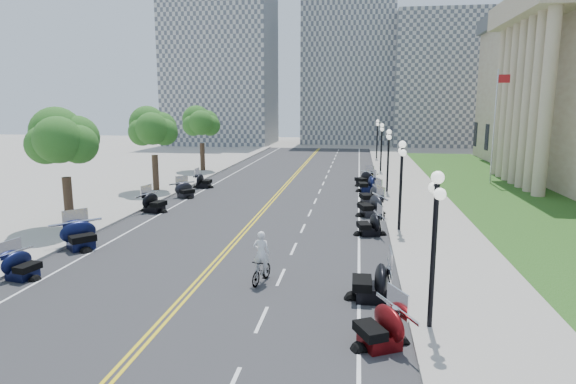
{
  "coord_description": "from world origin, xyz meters",
  "views": [
    {
      "loc": [
        6.23,
        -22.67,
        7.06
      ],
      "look_at": [
        2.24,
        4.62,
        2.0
      ],
      "focal_mm": 30.0,
      "sensor_mm": 36.0,
      "label": 1
    }
  ],
  "objects_px": {
    "bicycle": "(261,271)",
    "cyclist_rider": "(261,237)",
    "motorcycle_n_3": "(380,325)",
    "flagpole": "(494,128)"
  },
  "relations": [
    {
      "from": "motorcycle_n_3",
      "to": "cyclist_rider",
      "type": "height_order",
      "value": "cyclist_rider"
    },
    {
      "from": "flagpole",
      "to": "cyclist_rider",
      "type": "height_order",
      "value": "flagpole"
    },
    {
      "from": "motorcycle_n_3",
      "to": "cyclist_rider",
      "type": "bearing_deg",
      "value": -162.89
    },
    {
      "from": "motorcycle_n_3",
      "to": "bicycle",
      "type": "xyz_separation_m",
      "value": [
        -4.45,
        4.52,
        -0.19
      ]
    },
    {
      "from": "bicycle",
      "to": "motorcycle_n_3",
      "type": "bearing_deg",
      "value": -31.98
    },
    {
      "from": "bicycle",
      "to": "cyclist_rider",
      "type": "bearing_deg",
      "value": 0.0
    },
    {
      "from": "bicycle",
      "to": "cyclist_rider",
      "type": "height_order",
      "value": "cyclist_rider"
    },
    {
      "from": "bicycle",
      "to": "cyclist_rider",
      "type": "distance_m",
      "value": 1.41
    },
    {
      "from": "motorcycle_n_3",
      "to": "cyclist_rider",
      "type": "xyz_separation_m",
      "value": [
        -4.45,
        4.52,
        1.23
      ]
    },
    {
      "from": "flagpole",
      "to": "bicycle",
      "type": "relative_size",
      "value": 5.87
    }
  ]
}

